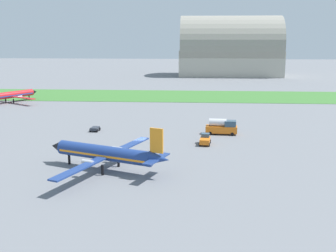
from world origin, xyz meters
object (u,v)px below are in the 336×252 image
airplane_foreground_turboprop (107,153)px  pushback_tug_near_gate (205,140)px  airplane_taxiing_turboprop (11,95)px  baggage_cart_midfield (95,129)px  fuel_truck_by_runway (222,127)px

airplane_foreground_turboprop → pushback_tug_near_gate: bearing=-111.6°
airplane_taxiing_turboprop → pushback_tug_near_gate: size_ratio=5.23×
airplane_taxiing_turboprop → pushback_tug_near_gate: 74.54m
airplane_foreground_turboprop → baggage_cart_midfield: (-8.16, 25.96, -2.15)m
airplane_foreground_turboprop → airplane_taxiing_turboprop: bearing=-34.0°
airplane_foreground_turboprop → pushback_tug_near_gate: (15.36, 16.47, -1.80)m
airplane_foreground_turboprop → pushback_tug_near_gate: airplane_foreground_turboprop is taller
airplane_foreground_turboprop → fuel_truck_by_runway: size_ratio=3.54×
airplane_taxiing_turboprop → pushback_tug_near_gate: (58.53, -46.13, -1.53)m
pushback_tug_near_gate → airplane_foreground_turboprop: bearing=142.9°
fuel_truck_by_runway → baggage_cart_midfield: bearing=-177.5°
baggage_cart_midfield → fuel_truck_by_runway: bearing=-87.0°
airplane_foreground_turboprop → pushback_tug_near_gate: 22.59m
airplane_foreground_turboprop → fuel_truck_by_runway: 31.45m
airplane_taxiing_turboprop → fuel_truck_by_runway: (62.22, -37.60, -0.86)m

